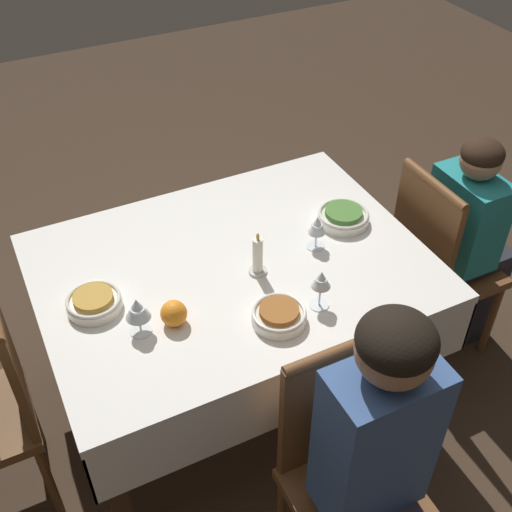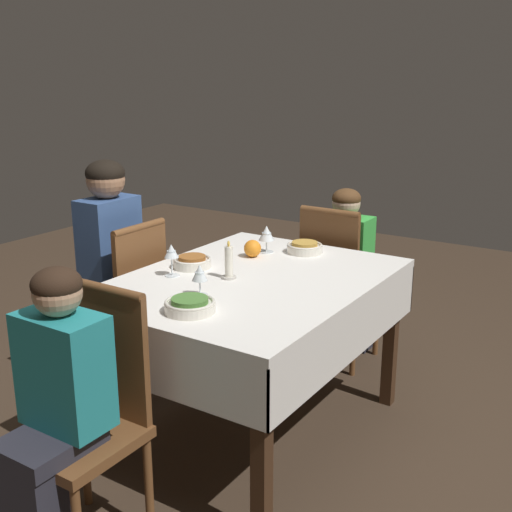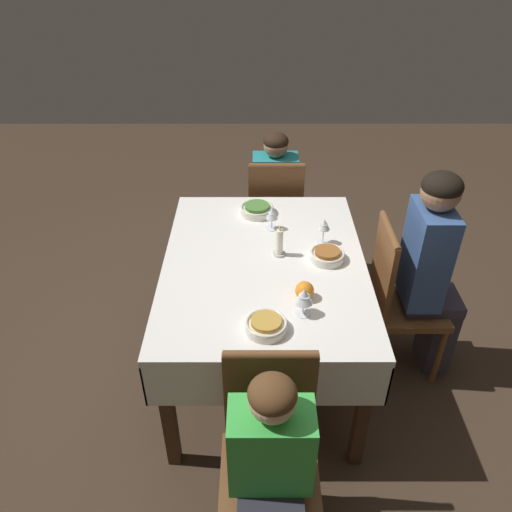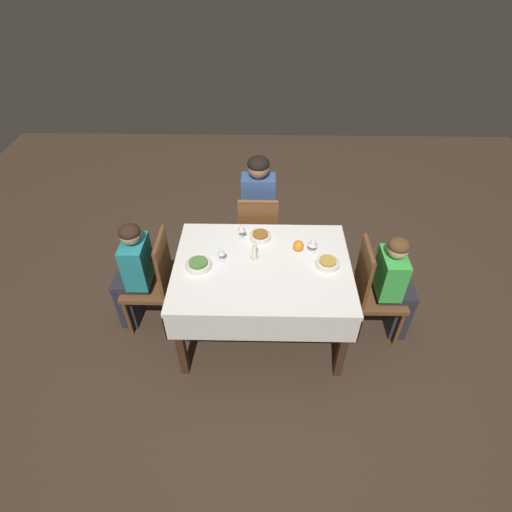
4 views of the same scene
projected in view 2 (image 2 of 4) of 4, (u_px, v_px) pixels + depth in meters
The scene contains 16 objects.
ground_plane at pixel (252, 430), 3.07m from camera, with size 8.00×8.00×0.00m, color #3D2D21.
dining_table at pixel (251, 297), 2.88m from camera, with size 1.36×1.02×0.77m.
chair_north at pixel (128, 304), 3.27m from camera, with size 0.38×0.39×0.94m.
chair_east at pixel (336, 280), 3.65m from camera, with size 0.39×0.38×0.94m.
chair_west at pixel (91, 409), 2.25m from camera, with size 0.39×0.38×0.94m.
person_adult_denim at pixel (105, 264), 3.29m from camera, with size 0.30×0.34×1.24m.
person_child_green at pixel (348, 264), 3.77m from camera, with size 0.33×0.30×1.02m.
person_child_teal at pixel (53, 411), 2.10m from camera, with size 0.33×0.30×1.06m.
bowl_north at pixel (192, 262), 3.00m from camera, with size 0.18×0.18×0.06m.
wine_glass_north at pixel (171, 253), 2.85m from camera, with size 0.07×0.07×0.15m.
bowl_east at pixel (304, 247), 3.25m from camera, with size 0.18×0.18×0.06m.
wine_glass_east at pixel (267, 234), 3.23m from camera, with size 0.08×0.08×0.14m.
bowl_west at pixel (190, 305), 2.44m from camera, with size 0.20×0.20×0.06m.
wine_glass_west at pixel (200, 274), 2.60m from camera, with size 0.07×0.07×0.13m.
candle_centerpiece at pixel (229, 264), 2.83m from camera, with size 0.06×0.06×0.17m.
orange_fruit at pixel (253, 248), 3.16m from camera, with size 0.09×0.09×0.09m, color orange.
Camera 2 is at (-2.27, -1.49, 1.65)m, focal length 45.00 mm.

